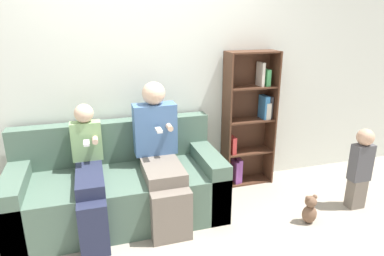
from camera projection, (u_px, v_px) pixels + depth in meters
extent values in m
plane|color=#9E9384|center=(168.00, 240.00, 2.95)|extent=(14.00, 14.00, 0.00)
cube|color=silver|center=(143.00, 75.00, 3.43)|extent=(10.00, 0.06, 2.55)
cube|color=#4C6656|center=(121.00, 200.00, 3.15)|extent=(1.91, 0.68, 0.46)
cube|color=#4C6656|center=(116.00, 162.00, 3.46)|extent=(1.91, 0.16, 0.87)
cube|color=#4C6656|center=(18.00, 209.00, 2.89)|extent=(0.19, 0.68, 0.59)
cube|color=#4C6656|center=(209.00, 181.00, 3.37)|extent=(0.19, 0.68, 0.59)
cube|color=#70665B|center=(172.00, 217.00, 2.89)|extent=(0.34, 0.12, 0.46)
cube|color=#70665B|center=(163.00, 172.00, 3.07)|extent=(0.34, 0.48, 0.11)
cube|color=#476B9E|center=(155.00, 129.00, 3.28)|extent=(0.40, 0.18, 0.49)
sphere|color=beige|center=(154.00, 93.00, 3.17)|extent=(0.22, 0.22, 0.22)
cylinder|color=beige|center=(169.00, 127.00, 3.17)|extent=(0.05, 0.10, 0.05)
cube|color=white|center=(159.00, 130.00, 3.09)|extent=(0.05, 0.12, 0.02)
cube|color=#232842|center=(94.00, 230.00, 2.71)|extent=(0.23, 0.12, 0.46)
cube|color=#232842|center=(90.00, 180.00, 2.92)|extent=(0.23, 0.54, 0.11)
cube|color=#84AD70|center=(87.00, 141.00, 3.15)|extent=(0.27, 0.12, 0.36)
sphere|color=beige|center=(84.00, 113.00, 3.07)|extent=(0.17, 0.17, 0.17)
cylinder|color=beige|center=(95.00, 140.00, 3.06)|extent=(0.05, 0.10, 0.05)
cube|color=white|center=(86.00, 143.00, 2.99)|extent=(0.05, 0.12, 0.02)
cube|color=#70665B|center=(356.00, 193.00, 3.42)|extent=(0.16, 0.12, 0.30)
cube|color=#4C4C51|center=(361.00, 162.00, 3.32)|extent=(0.20, 0.12, 0.37)
sphere|color=tan|center=(365.00, 137.00, 3.24)|extent=(0.16, 0.16, 0.16)
cube|color=#4C2D1E|center=(226.00, 122.00, 3.68)|extent=(0.02, 0.25, 1.49)
cube|color=#4C2D1E|center=(271.00, 118.00, 3.83)|extent=(0.02, 0.25, 1.49)
cube|color=#4C2D1E|center=(245.00, 117.00, 3.86)|extent=(0.56, 0.02, 1.49)
cube|color=#4C2D1E|center=(246.00, 181.00, 3.99)|extent=(0.52, 0.21, 0.02)
cube|color=#4C2D1E|center=(247.00, 151.00, 3.88)|extent=(0.52, 0.21, 0.02)
cube|color=#4C2D1E|center=(249.00, 120.00, 3.76)|extent=(0.52, 0.21, 0.02)
cube|color=#4C2D1E|center=(251.00, 87.00, 3.64)|extent=(0.52, 0.21, 0.02)
cube|color=#4C2D1E|center=(253.00, 52.00, 3.53)|extent=(0.52, 0.21, 0.02)
cube|color=teal|center=(264.00, 107.00, 3.76)|extent=(0.06, 0.16, 0.26)
cube|color=beige|center=(260.00, 74.00, 3.63)|extent=(0.03, 0.15, 0.25)
cube|color=#934CA3|center=(235.00, 171.00, 3.91)|extent=(0.03, 0.16, 0.26)
cube|color=#C63838|center=(232.00, 144.00, 3.79)|extent=(0.05, 0.17, 0.19)
cube|color=gold|center=(265.00, 110.00, 3.78)|extent=(0.03, 0.15, 0.18)
cube|color=#429956|center=(266.00, 77.00, 3.66)|extent=(0.05, 0.15, 0.18)
cube|color=#934CA3|center=(238.00, 170.00, 3.92)|extent=(0.04, 0.14, 0.28)
cube|color=beige|center=(265.00, 110.00, 3.78)|extent=(0.05, 0.17, 0.18)
cube|color=#333338|center=(269.00, 107.00, 3.78)|extent=(0.03, 0.13, 0.24)
ellipsoid|color=brown|center=(309.00, 214.00, 3.18)|extent=(0.14, 0.12, 0.17)
sphere|color=brown|center=(311.00, 202.00, 3.14)|extent=(0.11, 0.11, 0.11)
sphere|color=brown|center=(308.00, 198.00, 3.11)|extent=(0.04, 0.04, 0.04)
sphere|color=brown|center=(315.00, 197.00, 3.13)|extent=(0.04, 0.04, 0.04)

